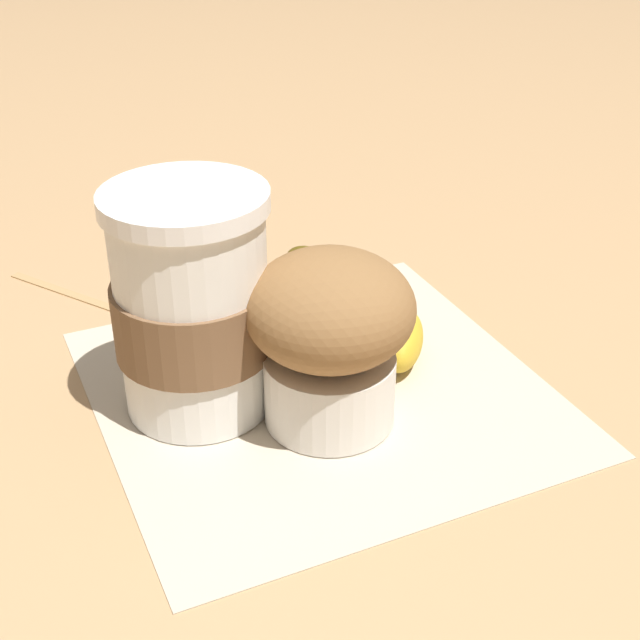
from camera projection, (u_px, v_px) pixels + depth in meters
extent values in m
plane|color=tan|center=(320.00, 391.00, 0.53)|extent=(3.00, 3.00, 0.00)
cube|color=beige|center=(320.00, 390.00, 0.53)|extent=(0.28, 0.28, 0.00)
cylinder|color=white|center=(193.00, 311.00, 0.49)|extent=(0.08, 0.08, 0.12)
cylinder|color=white|center=(184.00, 201.00, 0.46)|extent=(0.09, 0.09, 0.01)
cylinder|color=brown|center=(193.00, 317.00, 0.49)|extent=(0.09, 0.09, 0.04)
cylinder|color=white|center=(330.00, 388.00, 0.50)|extent=(0.07, 0.07, 0.04)
ellipsoid|color=olive|center=(330.00, 308.00, 0.47)|extent=(0.09, 0.09, 0.06)
ellipsoid|color=gold|center=(403.00, 340.00, 0.55)|extent=(0.06, 0.06, 0.03)
ellipsoid|color=gold|center=(373.00, 298.00, 0.60)|extent=(0.05, 0.07, 0.03)
ellipsoid|color=brown|center=(315.00, 270.00, 0.64)|extent=(0.04, 0.06, 0.03)
cube|color=#E0B27F|center=(179.00, 292.00, 0.63)|extent=(0.06, 0.06, 0.01)
cube|color=tan|center=(68.00, 292.00, 0.64)|extent=(0.06, 0.10, 0.00)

